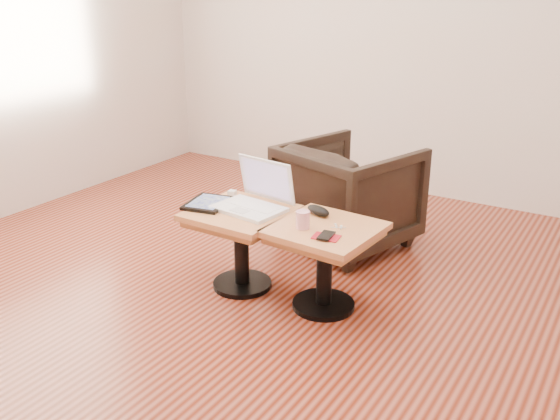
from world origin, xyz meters
The scene contains 11 objects.
room_shell centered at (0.00, 0.00, 1.35)m, with size 4.52×4.52×2.71m.
side_table_left centered at (-0.18, 0.20, 0.34)m, with size 0.51×0.51×0.45m.
side_table_right centered at (0.31, 0.23, 0.34)m, with size 0.53×0.53×0.45m.
laptop centered at (-0.14, 0.26, 0.50)m, with size 0.40×0.35×0.26m.
tablet centered at (-0.38, 0.17, 0.46)m, with size 0.26×0.30×0.02m.
charging_adapter centered at (-0.37, 0.38, 0.46)m, with size 0.04×0.04×0.02m, color white.
glasses_case centered at (0.20, 0.35, 0.48)m, with size 0.15×0.07×0.05m, color black.
striped_cup centered at (0.22, 0.15, 0.50)m, with size 0.07×0.07×0.09m, color #E55680.
earbuds_tangle centered at (0.37, 0.25, 0.46)m, with size 0.07×0.05×0.01m.
phone_on_sleeve centered at (0.38, 0.11, 0.46)m, with size 0.14×0.12×0.02m.
armchair centered at (0.05, 1.03, 0.33)m, with size 0.71×0.73×0.67m, color black.
Camera 1 is at (1.63, -2.34, 1.62)m, focal length 40.00 mm.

